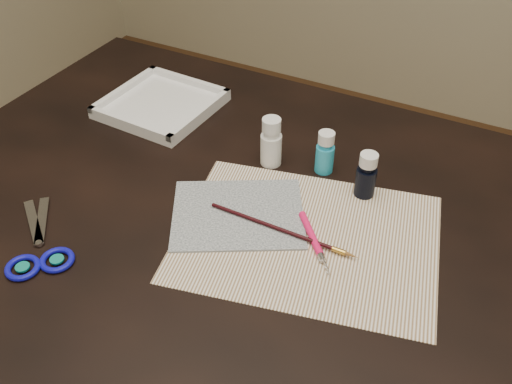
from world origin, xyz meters
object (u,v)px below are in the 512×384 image
at_px(paper, 307,237).
at_px(paint_bottle_white, 271,142).
at_px(paint_bottle_navy, 366,175).
at_px(palette_tray, 161,103).
at_px(canvas, 238,214).
at_px(paint_bottle_cyan, 325,152).
at_px(scissors, 33,237).

bearing_deg(paper, paint_bottle_white, 132.78).
relative_size(paint_bottle_navy, palette_tray, 0.40).
xyz_separation_m(canvas, palette_tray, (-0.31, 0.22, 0.01)).
height_order(canvas, paint_bottle_cyan, paint_bottle_cyan).
height_order(paint_bottle_navy, scissors, paint_bottle_navy).
bearing_deg(palette_tray, canvas, -35.68).
distance_m(paint_bottle_navy, palette_tray, 0.49).
relative_size(paint_bottle_cyan, scissors, 0.40).
relative_size(paper, canvas, 1.88).
distance_m(canvas, scissors, 0.33).
distance_m(paint_bottle_navy, scissors, 0.56).
bearing_deg(palette_tray, paper, -26.63).
xyz_separation_m(paint_bottle_cyan, palette_tray, (-0.39, 0.04, -0.03)).
bearing_deg(paint_bottle_cyan, paper, -75.75).
distance_m(paint_bottle_cyan, scissors, 0.52).
bearing_deg(canvas, paint_bottle_cyan, 66.06).
bearing_deg(canvas, palette_tray, 144.32).
relative_size(paper, paint_bottle_navy, 4.78).
bearing_deg(paint_bottle_navy, canvas, -138.58).
xyz_separation_m(canvas, paint_bottle_white, (-0.02, 0.16, 0.05)).
bearing_deg(paper, paint_bottle_navy, 73.26).
height_order(paper, paint_bottle_white, paint_bottle_white).
relative_size(canvas, palette_tray, 1.02).
height_order(paint_bottle_cyan, scissors, paint_bottle_cyan).
xyz_separation_m(paper, canvas, (-0.13, -0.00, 0.00)).
xyz_separation_m(scissors, palette_tray, (-0.05, 0.43, 0.01)).
distance_m(paint_bottle_white, palette_tray, 0.30).
distance_m(paper, scissors, 0.44).
distance_m(canvas, paint_bottle_navy, 0.23).
xyz_separation_m(paint_bottle_white, paint_bottle_cyan, (0.10, 0.02, -0.01)).
bearing_deg(paint_bottle_white, paint_bottle_navy, -2.47).
distance_m(canvas, paint_bottle_cyan, 0.20).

